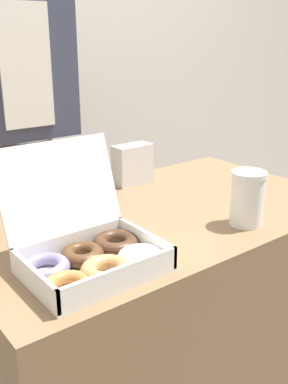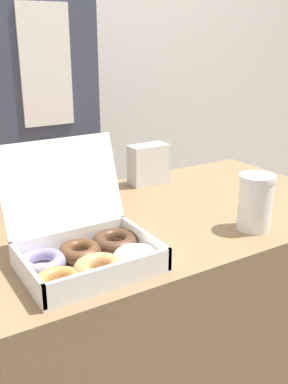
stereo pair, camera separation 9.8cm
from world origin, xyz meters
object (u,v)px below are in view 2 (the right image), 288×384
Objects in this scene: napkin_holder at (148,164)px; donut_box at (89,251)px; coffee_cup at (255,202)px; person_customer at (40,113)px.

donut_box is at bearing -134.75° from napkin_holder.
coffee_cup is 0.45m from napkin_holder.
person_customer is at bearing 131.07° from napkin_holder.
coffee_cup is 0.08× the size of person_customer.
donut_box is 0.44m from coffee_cup.
person_customer reaches higher than donut_box.
donut_box is 0.74m from person_customer.
napkin_holder is 0.07× the size of person_customer.
coffee_cup is at bearing -86.34° from napkin_holder.
coffee_cup is 1.10× the size of napkin_holder.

